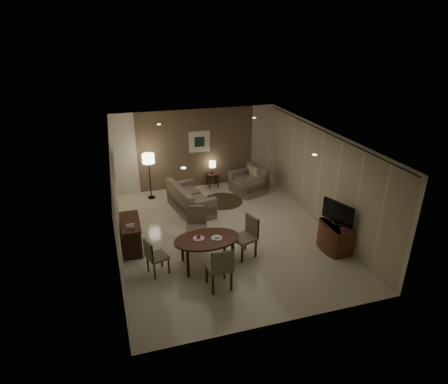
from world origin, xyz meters
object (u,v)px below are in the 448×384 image
object	(u,v)px
tv_cabinet	(335,237)
chair_far	(196,229)
chair_near	(219,267)
floor_lamp	(150,176)
dining_table	(207,252)
chair_right	(244,238)
chair_left	(157,256)
armchair	(249,180)
side_table	(213,180)
sofa	(191,198)
console_desk	(131,235)

from	to	relation	value
tv_cabinet	chair_far	bearing A→B (deg)	162.11
chair_near	floor_lamp	size ratio (longest dim) A/B	0.68
dining_table	chair_near	world-z (taller)	chair_near
tv_cabinet	chair_right	size ratio (longest dim) A/B	0.87
chair_left	armchair	bearing A→B (deg)	-62.97
chair_near	armchair	bearing A→B (deg)	-121.35
armchair	side_table	size ratio (longest dim) A/B	2.08
chair_far	chair_left	size ratio (longest dim) A/B	1.20
dining_table	armchair	world-z (taller)	armchair
chair_right	sofa	bearing A→B (deg)	176.24
dining_table	chair_left	xyz separation A→B (m)	(-1.14, 0.02, 0.08)
chair_near	chair_far	bearing A→B (deg)	-90.42
chair_right	side_table	bearing A→B (deg)	156.81
dining_table	chair_far	xyz separation A→B (m)	(-0.07, 0.83, 0.17)
dining_table	sofa	bearing A→B (deg)	85.63
side_table	dining_table	bearing A→B (deg)	-106.40
armchair	chair_near	bearing A→B (deg)	-45.43
chair_near	console_desk	bearing A→B (deg)	-55.77
sofa	side_table	bearing A→B (deg)	-46.54
console_desk	chair_right	world-z (taller)	chair_right
tv_cabinet	sofa	world-z (taller)	sofa
chair_left	chair_right	size ratio (longest dim) A/B	0.85
chair_left	armchair	world-z (taller)	armchair
floor_lamp	side_table	bearing A→B (deg)	8.99
side_table	armchair	bearing A→B (deg)	-39.10
tv_cabinet	dining_table	size ratio (longest dim) A/B	0.59
chair_left	chair_right	bearing A→B (deg)	-106.68
tv_cabinet	armchair	xyz separation A→B (m)	(-0.89, 3.91, 0.10)
console_desk	floor_lamp	xyz separation A→B (m)	(0.81, 2.91, 0.38)
console_desk	floor_lamp	bearing A→B (deg)	74.47
tv_cabinet	sofa	bearing A→B (deg)	133.79
chair_left	sofa	bearing A→B (deg)	-44.52
console_desk	chair_left	distance (m)	1.35
dining_table	armchair	size ratio (longest dim) A/B	1.51
sofa	armchair	xyz separation A→B (m)	(2.13, 0.76, 0.03)
chair_right	armchair	size ratio (longest dim) A/B	1.02
chair_left	chair_near	bearing A→B (deg)	-145.68
console_desk	side_table	xyz separation A→B (m)	(2.98, 3.25, -0.13)
chair_near	chair_right	world-z (taller)	chair_right
console_desk	floor_lamp	size ratio (longest dim) A/B	0.80
dining_table	sofa	xyz separation A→B (m)	(0.22, 2.91, 0.06)
tv_cabinet	chair_right	world-z (taller)	chair_right
chair_far	chair_right	world-z (taller)	chair_far
console_desk	floor_lamp	world-z (taller)	floor_lamp
dining_table	side_table	xyz separation A→B (m)	(1.33, 4.51, -0.12)
chair_near	chair_left	world-z (taller)	chair_near
armchair	side_table	distance (m)	1.34
chair_far	console_desk	bearing A→B (deg)	-177.24
tv_cabinet	chair_left	xyz separation A→B (m)	(-4.39, 0.25, 0.09)
console_desk	chair_far	xyz separation A→B (m)	(1.57, -0.43, 0.15)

